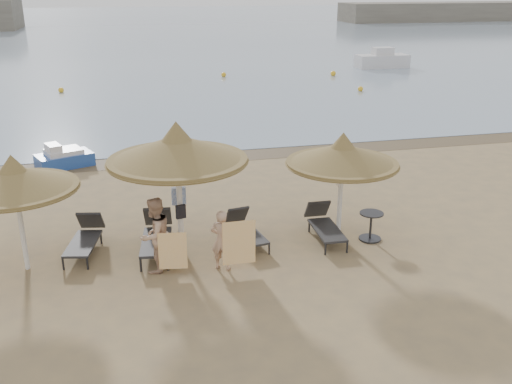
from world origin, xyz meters
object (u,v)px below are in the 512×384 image
lounger_far_right (324,224)px  person_left (155,229)px  palapa_left (14,179)px  lounger_near_right (245,229)px  person_right (222,235)px  lounger_near_left (157,234)px  pedal_boat (64,158)px  lounger_far_left (85,237)px  palapa_right (342,155)px  side_table (371,227)px  palapa_center (177,150)px

lounger_far_right → person_left: 4.49m
palapa_left → lounger_near_right: 5.57m
person_left → lounger_near_right: bearing=162.4°
person_left → person_right: person_left is taller
lounger_near_left → pedal_boat: lounger_near_left is taller
pedal_boat → lounger_far_left: bearing=-103.7°
lounger_near_right → palapa_right: bearing=-17.5°
side_table → pedal_boat: size_ratio=0.34×
palapa_right → person_right: bearing=-162.8°
palapa_center → side_table: size_ratio=4.48×
lounger_far_right → palapa_right: bearing=-13.2°
palapa_center → pedal_boat: 8.91m
palapa_center → palapa_right: palapa_center is taller
palapa_center → lounger_far_left: 3.28m
palapa_right → lounger_far_left: bearing=173.6°
lounger_near_left → lounger_near_right: 2.23m
lounger_far_right → side_table: 1.19m
palapa_center → lounger_far_left: size_ratio=1.71×
side_table → lounger_near_right: bearing=168.6°
lounger_far_right → person_left: bearing=-167.2°
lounger_near_right → lounger_far_right: bearing=-16.2°
palapa_right → side_table: (0.76, -0.31, -1.89)m
person_right → pedal_boat: 9.95m
lounger_far_left → lounger_near_left: bearing=-0.1°
lounger_near_left → person_left: 1.26m
palapa_right → lounger_far_left: (-6.36, 0.71, -1.87)m
person_left → palapa_center: bearing=-171.3°
lounger_far_left → side_table: bearing=3.6°
palapa_left → lounger_far_left: bearing=27.3°
pedal_boat → person_left: bearing=-94.8°
person_left → lounger_far_left: bearing=-84.1°
palapa_left → palapa_center: (3.59, 0.04, 0.42)m
palapa_left → person_right: (4.41, -1.04, -1.36)m
lounger_near_right → person_right: person_right is taller
person_left → person_right: 1.52m
lounger_near_right → person_left: (-2.31, -1.07, 0.68)m
side_table → person_right: size_ratio=0.44×
palapa_center → palapa_right: bearing=-1.2°
palapa_left → palapa_center: 3.62m
palapa_right → lounger_far_right: (-0.36, 0.10, -1.87)m
palapa_left → side_table: size_ratio=3.76×
lounger_far_right → person_right: person_right is taller
palapa_center → lounger_far_right: (3.70, 0.01, -2.25)m
palapa_right → person_left: size_ratio=1.38×
lounger_near_left → pedal_boat: 8.15m
person_left → person_right: (1.48, -0.26, -0.19)m
lounger_far_right → side_table: bearing=-18.0°
palapa_right → lounger_far_right: size_ratio=1.51×
palapa_left → pedal_boat: size_ratio=1.28×
palapa_center → palapa_left: bearing=-179.3°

